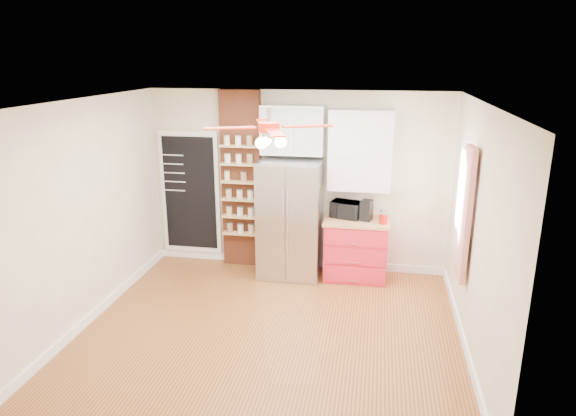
% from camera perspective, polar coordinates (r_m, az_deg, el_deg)
% --- Properties ---
extents(floor, '(4.50, 4.50, 0.00)m').
position_cam_1_polar(floor, '(6.39, -1.88, -13.17)').
color(floor, '#995A27').
rests_on(floor, ground).
extents(ceiling, '(4.50, 4.50, 0.00)m').
position_cam_1_polar(ceiling, '(5.57, -2.14, 11.73)').
color(ceiling, white).
rests_on(ceiling, wall_back).
extents(wall_back, '(4.50, 0.02, 2.70)m').
position_cam_1_polar(wall_back, '(7.73, 1.09, 2.97)').
color(wall_back, beige).
rests_on(wall_back, floor).
extents(wall_front, '(4.50, 0.02, 2.70)m').
position_cam_1_polar(wall_front, '(4.05, -8.00, -10.31)').
color(wall_front, beige).
rests_on(wall_front, floor).
extents(wall_left, '(0.02, 4.00, 2.70)m').
position_cam_1_polar(wall_left, '(6.66, -21.28, -0.42)').
color(wall_left, beige).
rests_on(wall_left, floor).
extents(wall_right, '(0.02, 4.00, 2.70)m').
position_cam_1_polar(wall_right, '(5.82, 20.24, -2.70)').
color(wall_right, beige).
rests_on(wall_right, floor).
extents(chalkboard, '(0.95, 0.05, 1.95)m').
position_cam_1_polar(chalkboard, '(8.19, -10.79, 1.65)').
color(chalkboard, white).
rests_on(chalkboard, wall_back).
extents(brick_pillar, '(0.60, 0.16, 2.70)m').
position_cam_1_polar(brick_pillar, '(7.83, -5.17, 3.08)').
color(brick_pillar, brown).
rests_on(brick_pillar, floor).
extents(fridge, '(0.90, 0.70, 1.75)m').
position_cam_1_polar(fridge, '(7.52, 0.25, -1.19)').
color(fridge, '#B5B5BA').
rests_on(fridge, floor).
extents(upper_glass_cabinet, '(0.90, 0.35, 0.70)m').
position_cam_1_polar(upper_glass_cabinet, '(7.42, 0.52, 8.69)').
color(upper_glass_cabinet, white).
rests_on(upper_glass_cabinet, wall_back).
extents(red_cabinet, '(0.94, 0.64, 0.90)m').
position_cam_1_polar(red_cabinet, '(7.61, 7.55, -4.49)').
color(red_cabinet, red).
rests_on(red_cabinet, floor).
extents(upper_shelf_unit, '(0.90, 0.30, 1.15)m').
position_cam_1_polar(upper_shelf_unit, '(7.39, 8.03, 6.34)').
color(upper_shelf_unit, white).
rests_on(upper_shelf_unit, wall_back).
extents(window, '(0.04, 0.75, 1.05)m').
position_cam_1_polar(window, '(6.61, 18.98, 1.49)').
color(window, white).
rests_on(window, wall_right).
extents(curtain, '(0.06, 0.40, 1.55)m').
position_cam_1_polar(curtain, '(6.11, 19.16, -0.72)').
color(curtain, red).
rests_on(curtain, wall_right).
extents(ceiling_fan, '(1.40, 1.40, 0.44)m').
position_cam_1_polar(ceiling_fan, '(5.60, -2.11, 8.91)').
color(ceiling_fan, silver).
rests_on(ceiling_fan, ceiling).
extents(toaster_oven, '(0.49, 0.39, 0.24)m').
position_cam_1_polar(toaster_oven, '(7.51, 6.48, -0.15)').
color(toaster_oven, black).
rests_on(toaster_oven, red_cabinet).
extents(coffee_maker, '(0.19, 0.22, 0.30)m').
position_cam_1_polar(coffee_maker, '(7.41, 8.72, -0.25)').
color(coffee_maker, black).
rests_on(coffee_maker, red_cabinet).
extents(canister_left, '(0.14, 0.14, 0.15)m').
position_cam_1_polar(canister_left, '(7.31, 10.55, -1.20)').
color(canister_left, red).
rests_on(canister_left, red_cabinet).
extents(canister_right, '(0.12, 0.12, 0.13)m').
position_cam_1_polar(canister_right, '(7.51, 10.55, -0.76)').
color(canister_right, '#B51A0A').
rests_on(canister_right, red_cabinet).
extents(pantry_jar_oats, '(0.08, 0.08, 0.14)m').
position_cam_1_polar(pantry_jar_oats, '(7.76, -6.78, 3.60)').
color(pantry_jar_oats, beige).
rests_on(pantry_jar_oats, brick_pillar).
extents(pantry_jar_beans, '(0.11, 0.11, 0.12)m').
position_cam_1_polar(pantry_jar_beans, '(7.69, -4.94, 3.48)').
color(pantry_jar_beans, '#98714D').
rests_on(pantry_jar_beans, brick_pillar).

